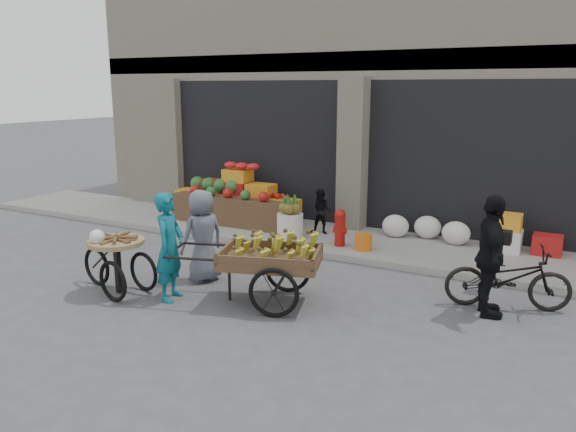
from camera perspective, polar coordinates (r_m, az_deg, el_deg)
The scene contains 15 objects.
ground at distance 8.04m, azimuth -7.32°, elevation -9.66°, with size 80.00×80.00×0.00m, color #424244.
sidewalk at distance 11.41m, azimuth 4.73°, elevation -2.40°, with size 18.00×2.20×0.12m, color gray.
building at distance 14.69m, azimuth 11.36°, elevation 13.89°, with size 14.00×6.45×7.00m.
fruit_display at distance 12.67m, azimuth -5.04°, elevation 1.99°, with size 3.10×1.12×1.24m.
pineapple_bin at distance 11.21m, azimuth 0.22°, elevation -1.00°, with size 0.52×0.52×0.50m, color silver.
fire_hydrant at distance 10.67m, azimuth 5.30°, elevation -1.04°, with size 0.22×0.22×0.71m.
orange_bucket at distance 10.51m, azimuth 7.68°, elevation -2.64°, with size 0.32×0.32×0.30m, color orange.
right_bay_goods at distance 11.16m, azimuth 18.42°, elevation -1.54°, with size 3.35×0.60×0.70m.
seated_person at distance 11.51m, azimuth 3.38°, elevation 0.45°, with size 0.45×0.35×0.93m, color black.
banana_cart at distance 8.06m, azimuth -2.17°, elevation -4.00°, with size 2.56×1.60×1.00m.
vendor_woman at distance 8.37m, azimuth -11.94°, elevation -3.08°, with size 0.59×0.38×1.61m, color #0E5E6D.
tricycle_cart at distance 8.91m, azimuth -17.00°, elevation -3.99°, with size 1.46×0.96×0.95m.
vendor_grey at distance 9.11m, azimuth -8.68°, elevation -1.99°, with size 0.73×0.48×1.50m, color slate.
bicycle at distance 8.55m, azimuth 21.43°, elevation -5.87°, with size 0.60×1.72×0.90m, color black.
cyclist at distance 8.07m, azimuth 19.89°, elevation -3.87°, with size 0.99×0.41×1.69m, color black.
Camera 1 is at (4.38, -5.99, 3.08)m, focal length 35.00 mm.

